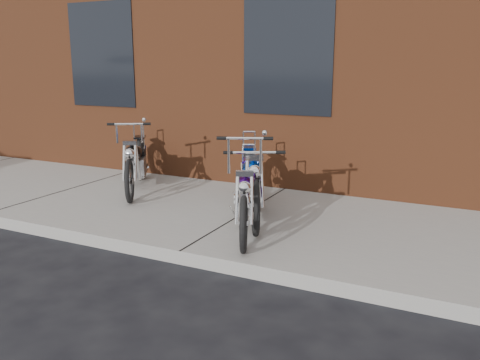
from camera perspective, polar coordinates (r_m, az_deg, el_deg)
The scene contains 5 objects.
ground at distance 5.43m, azimuth -6.77°, elevation -9.42°, with size 120.00×120.00×0.00m, color black.
sidewalk at distance 6.63m, azimuth 0.28°, elevation -4.43°, with size 22.00×3.00×0.15m, color gray.
chopper_purple at distance 5.94m, azimuth 0.77°, elevation -1.97°, with size 0.92×1.96×1.17m.
chopper_blue at distance 6.50m, azimuth 1.31°, elevation -0.35°, with size 1.16×2.05×0.99m.
chopper_third at distance 7.97m, azimuth -11.61°, elevation 1.74°, with size 1.20×1.90×1.09m.
Camera 1 is at (2.77, -4.18, 2.06)m, focal length 38.00 mm.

